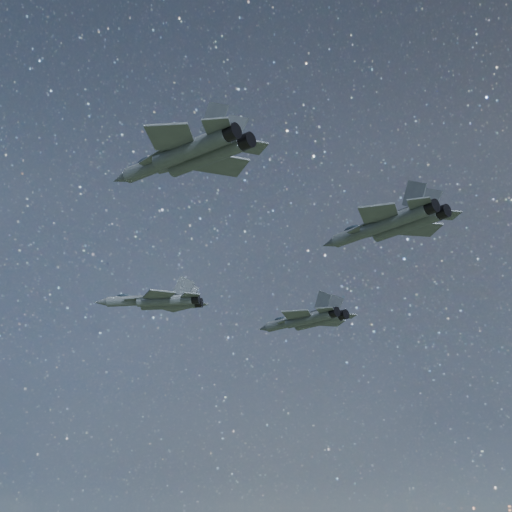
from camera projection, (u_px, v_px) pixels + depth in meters
The scene contains 4 objects.
jet_lead at pixel (158, 301), 91.67m from camera, with size 14.83×9.76×3.80m.
jet_left at pixel (307, 319), 100.77m from camera, with size 16.97×11.58×4.26m.
jet_right at pixel (188, 154), 63.41m from camera, with size 17.19×12.06×4.34m.
jet_slot at pixel (390, 224), 76.81m from camera, with size 17.54×11.84×4.42m.
Camera 1 is at (43.00, -62.26, 123.71)m, focal length 50.00 mm.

